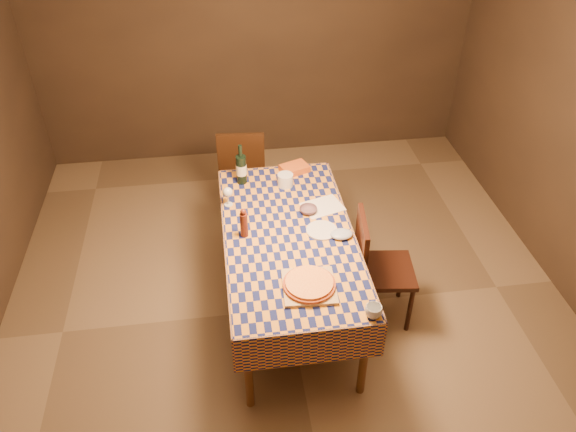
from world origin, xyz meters
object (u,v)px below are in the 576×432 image
Objects in this scene: pizza at (309,283)px; white_plate at (322,230)px; dining_table at (289,243)px; chair_right at (375,264)px; cutting_board at (309,286)px; chair_far at (242,166)px; bowl at (308,210)px; wine_bottle at (241,169)px.

white_plate is (0.19, 0.56, -0.03)m from pizza.
dining_table is 0.66m from chair_right.
dining_table is at bearing 95.46° from cutting_board.
dining_table is 1.38m from chair_far.
chair_right reaches higher than bowl.
pizza is 1.32m from wine_bottle.
cutting_board is 1.32m from wine_bottle.
pizza is 0.81m from bowl.
pizza is at bearing -99.19° from bowl.
dining_table is 0.80m from wine_bottle.
bowl is 0.39× the size of wine_bottle.
pizza is 0.59m from white_plate.
bowl reaches higher than cutting_board.
chair_right is at bearing -11.56° from dining_table.
wine_bottle is at bearing 137.01° from chair_right.
wine_bottle is at bearing 104.82° from cutting_board.
dining_table is at bearing 95.46° from pizza.
dining_table is 8.15× the size of white_plate.
cutting_board is 0.99× the size of wine_bottle.
white_plate is at bearing 1.54° from dining_table.
wine_bottle is 1.51× the size of white_plate.
bowl is (0.13, 0.80, 0.01)m from cutting_board.
chair_far is (0.04, 0.63, -0.38)m from wine_bottle.
wine_bottle is (-0.34, 1.27, 0.12)m from cutting_board.
pizza is at bearing 0.00° from cutting_board.
pizza is 1.05× the size of wine_bottle.
wine_bottle reaches higher than chair_far.
white_plate is at bearing -69.94° from chair_far.
dining_table is 13.84× the size of bowl.
bowl is 0.59× the size of white_plate.
chair_far is (-0.30, 1.90, -0.28)m from pizza.
bowl reaches higher than dining_table.
bowl is 0.14× the size of chair_far.
wine_bottle is at bearing -93.26° from chair_far.
chair_far reaches higher than white_plate.
pizza is at bearing -84.54° from dining_table.
chair_far reaches higher than bowl.
white_plate is 0.48m from chair_right.
wine_bottle is 0.37× the size of chair_far.
chair_far is at bearing 99.02° from pizza.
chair_far is at bearing 110.06° from white_plate.
bowl is (0.18, 0.24, 0.10)m from dining_table.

